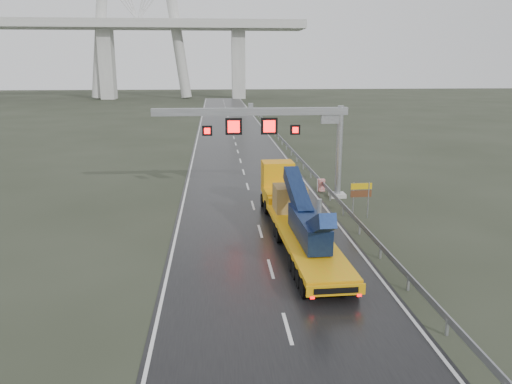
{
  "coord_description": "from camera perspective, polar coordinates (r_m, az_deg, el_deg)",
  "views": [
    {
      "loc": [
        -2.73,
        -19.74,
        10.21
      ],
      "look_at": [
        -0.46,
        7.61,
        3.2
      ],
      "focal_mm": 35.0,
      "sensor_mm": 36.0,
      "label": 1
    }
  ],
  "objects": [
    {
      "name": "road",
      "position": [
        60.67,
        -2.1,
        4.64
      ],
      "size": [
        11.0,
        200.0,
        0.02
      ],
      "primitive_type": "cube",
      "color": "black",
      "rests_on": "ground"
    },
    {
      "name": "exit_sign_pair",
      "position": [
        34.6,
        11.92,
        -0.14
      ],
      "size": [
        1.46,
        0.12,
        2.5
      ],
      "rotation": [
        0.0,
        0.0,
        0.04
      ],
      "color": "gray",
      "rests_on": "ground"
    },
    {
      "name": "ground",
      "position": [
        22.39,
        2.86,
        -12.82
      ],
      "size": [
        400.0,
        400.0,
        0.0
      ],
      "primitive_type": "plane",
      "color": "#282D20",
      "rests_on": "ground"
    },
    {
      "name": "guardrail",
      "position": [
        51.4,
        5.25,
        3.6
      ],
      "size": [
        0.2,
        140.0,
        1.4
      ],
      "primitive_type": null,
      "color": "gray",
      "rests_on": "ground"
    },
    {
      "name": "sign_gantry",
      "position": [
        38.32,
        2.57,
        7.42
      ],
      "size": [
        14.9,
        1.2,
        7.42
      ],
      "color": "silver",
      "rests_on": "ground"
    },
    {
      "name": "heavy_haul_truck",
      "position": [
        31.1,
        4.24,
        -1.85
      ],
      "size": [
        3.06,
        17.3,
        4.04
      ],
      "rotation": [
        0.0,
        0.0,
        0.03
      ],
      "color": "gold",
      "rests_on": "ground"
    },
    {
      "name": "striped_barrier",
      "position": [
        41.83,
        7.44,
        0.8
      ],
      "size": [
        0.62,
        0.35,
        1.02
      ],
      "primitive_type": "cube",
      "rotation": [
        0.0,
        0.0,
        0.05
      ],
      "color": "red",
      "rests_on": "ground"
    }
  ]
}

